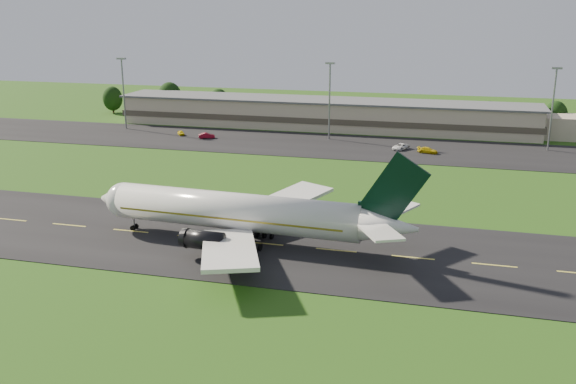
% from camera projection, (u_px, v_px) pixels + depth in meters
% --- Properties ---
extents(ground, '(360.00, 360.00, 0.00)m').
position_uv_depth(ground, '(196.00, 238.00, 98.56)').
color(ground, '#234511').
rests_on(ground, ground).
extents(taxiway, '(220.00, 30.00, 0.10)m').
position_uv_depth(taxiway, '(196.00, 237.00, 98.55)').
color(taxiway, black).
rests_on(taxiway, ground).
extents(apron, '(260.00, 30.00, 0.10)m').
position_uv_depth(apron, '(304.00, 144.00, 165.43)').
color(apron, black).
rests_on(apron, ground).
extents(airliner, '(51.30, 42.12, 15.57)m').
position_uv_depth(airliner, '(241.00, 213.00, 95.39)').
color(airliner, white).
rests_on(airliner, ground).
extents(terminal, '(145.00, 16.00, 8.40)m').
position_uv_depth(terminal, '(345.00, 115.00, 185.24)').
color(terminal, tan).
rests_on(terminal, ground).
extents(light_mast_west, '(2.40, 1.20, 20.35)m').
position_uv_depth(light_mast_west, '(123.00, 85.00, 182.77)').
color(light_mast_west, gray).
rests_on(light_mast_west, ground).
extents(light_mast_centre, '(2.40, 1.20, 20.35)m').
position_uv_depth(light_mast_centre, '(330.00, 92.00, 168.12)').
color(light_mast_centre, gray).
rests_on(light_mast_centre, ground).
extents(light_mast_east, '(2.40, 1.20, 20.35)m').
position_uv_depth(light_mast_east, '(553.00, 99.00, 154.68)').
color(light_mast_east, gray).
rests_on(light_mast_east, ground).
extents(tree_line, '(192.88, 8.83, 10.68)m').
position_uv_depth(tree_line, '(420.00, 109.00, 189.12)').
color(tree_line, black).
rests_on(tree_line, ground).
extents(service_vehicle_a, '(3.20, 3.63, 1.19)m').
position_uv_depth(service_vehicle_a, '(181.00, 133.00, 176.68)').
color(service_vehicle_a, yellow).
rests_on(service_vehicle_a, apron).
extents(service_vehicle_b, '(4.58, 3.03, 1.43)m').
position_uv_depth(service_vehicle_b, '(207.00, 136.00, 172.33)').
color(service_vehicle_b, maroon).
rests_on(service_vehicle_b, apron).
extents(service_vehicle_c, '(4.53, 5.73, 1.45)m').
position_uv_depth(service_vehicle_c, '(401.00, 147.00, 158.80)').
color(service_vehicle_c, white).
rests_on(service_vehicle_c, apron).
extents(service_vehicle_d, '(5.26, 3.24, 1.42)m').
position_uv_depth(service_vehicle_d, '(428.00, 150.00, 154.71)').
color(service_vehicle_d, gold).
rests_on(service_vehicle_d, apron).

